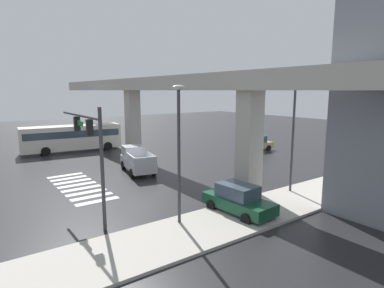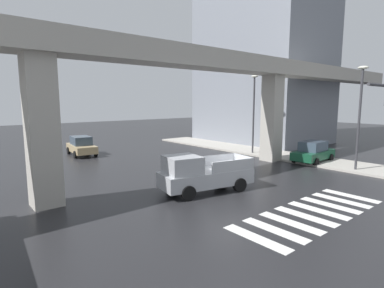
{
  "view_description": "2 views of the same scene",
  "coord_description": "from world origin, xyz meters",
  "px_view_note": "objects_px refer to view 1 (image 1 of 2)",
  "views": [
    {
      "loc": [
        23.26,
        -11.71,
        6.98
      ],
      "look_at": [
        1.04,
        4.25,
        2.4
      ],
      "focal_mm": 30.09,
      "sensor_mm": 36.0,
      "label": 1
    },
    {
      "loc": [
        -12.2,
        -11.65,
        4.87
      ],
      "look_at": [
        0.49,
        3.68,
        2.08
      ],
      "focal_mm": 28.39,
      "sensor_mm": 36.0,
      "label": 2
    }
  ],
  "objects_px": {
    "sedan_tan": "(255,143)",
    "sedan_dark_green": "(238,199)",
    "fire_hydrant": "(223,202)",
    "street_lamp_near_corner": "(179,139)",
    "street_lamp_mid_block": "(293,127)",
    "pickup_truck": "(137,160)",
    "city_bus": "(72,137)",
    "traffic_signal_mast": "(90,140)"
  },
  "relations": [
    {
      "from": "sedan_tan",
      "to": "sedan_dark_green",
      "type": "bearing_deg",
      "value": -49.38
    },
    {
      "from": "sedan_dark_green",
      "to": "fire_hydrant",
      "type": "xyz_separation_m",
      "value": [
        -1.08,
        -0.19,
        -0.42
      ]
    },
    {
      "from": "street_lamp_near_corner",
      "to": "street_lamp_mid_block",
      "type": "height_order",
      "value": "same"
    },
    {
      "from": "pickup_truck",
      "to": "sedan_dark_green",
      "type": "bearing_deg",
      "value": 1.59
    },
    {
      "from": "pickup_truck",
      "to": "city_bus",
      "type": "xyz_separation_m",
      "value": [
        -12.88,
        -1.87,
        0.73
      ]
    },
    {
      "from": "pickup_truck",
      "to": "sedan_tan",
      "type": "xyz_separation_m",
      "value": [
        -0.86,
        15.63,
        -0.14
      ]
    },
    {
      "from": "street_lamp_near_corner",
      "to": "fire_hydrant",
      "type": "relative_size",
      "value": 8.52
    },
    {
      "from": "traffic_signal_mast",
      "to": "fire_hydrant",
      "type": "xyz_separation_m",
      "value": [
        2.93,
        6.8,
        -3.96
      ]
    },
    {
      "from": "city_bus",
      "to": "sedan_dark_green",
      "type": "relative_size",
      "value": 2.49
    },
    {
      "from": "city_bus",
      "to": "street_lamp_mid_block",
      "type": "height_order",
      "value": "street_lamp_mid_block"
    },
    {
      "from": "pickup_truck",
      "to": "fire_hydrant",
      "type": "bearing_deg",
      "value": 0.79
    },
    {
      "from": "traffic_signal_mast",
      "to": "fire_hydrant",
      "type": "relative_size",
      "value": 7.64
    },
    {
      "from": "pickup_truck",
      "to": "city_bus",
      "type": "height_order",
      "value": "city_bus"
    },
    {
      "from": "sedan_tan",
      "to": "street_lamp_near_corner",
      "type": "bearing_deg",
      "value": -56.6
    },
    {
      "from": "fire_hydrant",
      "to": "traffic_signal_mast",
      "type": "bearing_deg",
      "value": -113.33
    },
    {
      "from": "city_bus",
      "to": "street_lamp_mid_block",
      "type": "xyz_separation_m",
      "value": [
        24.44,
        7.8,
        2.83
      ]
    },
    {
      "from": "city_bus",
      "to": "fire_hydrant",
      "type": "xyz_separation_m",
      "value": [
        24.04,
        2.03,
        -1.29
      ]
    },
    {
      "from": "pickup_truck",
      "to": "street_lamp_mid_block",
      "type": "xyz_separation_m",
      "value": [
        11.56,
        5.93,
        3.57
      ]
    },
    {
      "from": "street_lamp_mid_block",
      "to": "traffic_signal_mast",
      "type": "bearing_deg",
      "value": -104.84
    },
    {
      "from": "sedan_tan",
      "to": "city_bus",
      "type": "bearing_deg",
      "value": -124.48
    },
    {
      "from": "sedan_dark_green",
      "to": "sedan_tan",
      "type": "distance_m",
      "value": 20.14
    },
    {
      "from": "sedan_tan",
      "to": "street_lamp_mid_block",
      "type": "distance_m",
      "value": 16.19
    },
    {
      "from": "sedan_dark_green",
      "to": "street_lamp_near_corner",
      "type": "height_order",
      "value": "street_lamp_near_corner"
    },
    {
      "from": "traffic_signal_mast",
      "to": "street_lamp_mid_block",
      "type": "height_order",
      "value": "street_lamp_mid_block"
    },
    {
      "from": "street_lamp_near_corner",
      "to": "street_lamp_mid_block",
      "type": "distance_m",
      "value": 9.15
    },
    {
      "from": "pickup_truck",
      "to": "traffic_signal_mast",
      "type": "distance_m",
      "value": 11.11
    },
    {
      "from": "pickup_truck",
      "to": "traffic_signal_mast",
      "type": "bearing_deg",
      "value": -38.91
    },
    {
      "from": "traffic_signal_mast",
      "to": "street_lamp_near_corner",
      "type": "relative_size",
      "value": 0.9
    },
    {
      "from": "city_bus",
      "to": "street_lamp_mid_block",
      "type": "distance_m",
      "value": 25.81
    },
    {
      "from": "traffic_signal_mast",
      "to": "street_lamp_mid_block",
      "type": "distance_m",
      "value": 13.01
    },
    {
      "from": "sedan_tan",
      "to": "traffic_signal_mast",
      "type": "height_order",
      "value": "traffic_signal_mast"
    },
    {
      "from": "street_lamp_mid_block",
      "to": "city_bus",
      "type": "bearing_deg",
      "value": -162.3
    },
    {
      "from": "street_lamp_near_corner",
      "to": "fire_hydrant",
      "type": "xyz_separation_m",
      "value": [
        -0.4,
        3.37,
        -4.13
      ]
    },
    {
      "from": "city_bus",
      "to": "sedan_dark_green",
      "type": "distance_m",
      "value": 25.24
    },
    {
      "from": "pickup_truck",
      "to": "street_lamp_near_corner",
      "type": "bearing_deg",
      "value": -15.56
    },
    {
      "from": "sedan_dark_green",
      "to": "sedan_tan",
      "type": "bearing_deg",
      "value": 130.62
    },
    {
      "from": "sedan_dark_green",
      "to": "sedan_tan",
      "type": "xyz_separation_m",
      "value": [
        -13.11,
        15.28,
        0.0
      ]
    },
    {
      "from": "sedan_dark_green",
      "to": "city_bus",
      "type": "bearing_deg",
      "value": -174.96
    },
    {
      "from": "sedan_tan",
      "to": "street_lamp_near_corner",
      "type": "xyz_separation_m",
      "value": [
        12.42,
        -18.85,
        3.7
      ]
    },
    {
      "from": "city_bus",
      "to": "street_lamp_near_corner",
      "type": "bearing_deg",
      "value": -3.15
    },
    {
      "from": "sedan_dark_green",
      "to": "fire_hydrant",
      "type": "relative_size",
      "value": 5.19
    },
    {
      "from": "city_bus",
      "to": "sedan_dark_green",
      "type": "height_order",
      "value": "city_bus"
    }
  ]
}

